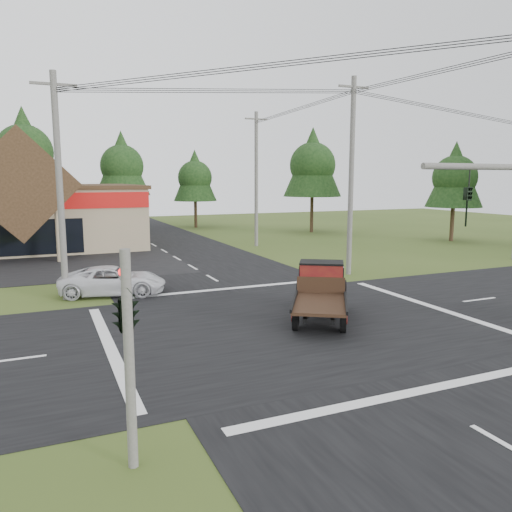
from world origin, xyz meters
TOP-DOWN VIEW (x-y plane):
  - ground at (0.00, 0.00)m, footprint 120.00×120.00m
  - road_ns at (0.00, 0.00)m, footprint 12.00×120.00m
  - road_ew at (0.00, 0.00)m, footprint 120.00×12.00m
  - traffic_signal_corner at (-7.50, -7.32)m, footprint 0.53×2.48m
  - utility_pole_nw at (-8.00, 8.00)m, footprint 2.00×0.30m
  - utility_pole_ne at (8.00, 8.00)m, footprint 2.00×0.30m
  - utility_pole_n at (8.00, 22.00)m, footprint 2.00×0.30m
  - tree_row_c at (-10.00, 41.00)m, footprint 7.28×7.28m
  - tree_row_d at (0.00, 42.00)m, footprint 6.16×6.16m
  - tree_row_e at (8.00, 40.00)m, footprint 5.04×5.04m
  - tree_side_ne at (18.00, 30.00)m, footprint 6.16×6.16m
  - tree_side_e_near at (26.00, 18.00)m, footprint 5.04×5.04m
  - antique_flatbed_truck at (1.35, 0.14)m, footprint 4.64×5.71m
  - white_pickup at (-5.77, 8.12)m, footprint 5.53×3.56m

SIDE VIEW (x-z plane):
  - ground at x=0.00m, z-range 0.00..0.00m
  - road_ns at x=0.00m, z-range 0.00..0.02m
  - road_ew at x=0.00m, z-range 0.00..0.02m
  - white_pickup at x=-5.77m, z-range 0.00..1.42m
  - antique_flatbed_truck at x=1.35m, z-range 0.00..2.27m
  - traffic_signal_corner at x=-7.50m, z-range 1.32..5.72m
  - utility_pole_nw at x=-8.00m, z-range 0.14..10.64m
  - utility_pole_n at x=8.00m, z-range 0.14..11.34m
  - utility_pole_ne at x=8.00m, z-range 0.14..11.64m
  - tree_row_e at x=8.00m, z-range 1.49..10.58m
  - tree_side_e_near at x=26.00m, z-range 1.49..10.58m
  - tree_row_d at x=0.00m, z-range 1.82..12.93m
  - tree_side_ne at x=18.00m, z-range 1.82..12.93m
  - tree_row_c at x=-10.00m, z-range 2.16..15.29m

